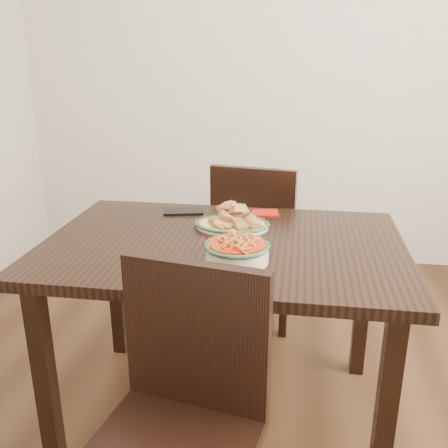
# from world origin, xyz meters

# --- Properties ---
(floor) EXTENTS (3.50, 3.50, 0.00)m
(floor) POSITION_xyz_m (0.00, 0.00, 0.00)
(floor) COLOR #321E10
(floor) RESTS_ON ground
(wall_back) EXTENTS (3.50, 0.10, 2.60)m
(wall_back) POSITION_xyz_m (0.00, 1.75, 1.30)
(wall_back) COLOR beige
(wall_back) RESTS_ON ground
(dining_table) EXTENTS (1.32, 0.88, 0.75)m
(dining_table) POSITION_xyz_m (-0.11, 0.06, 0.66)
(dining_table) COLOR black
(dining_table) RESTS_ON ground
(chair_far) EXTENTS (0.48, 0.48, 0.89)m
(chair_far) POSITION_xyz_m (-0.05, 0.78, 0.50)
(chair_far) COLOR black
(chair_far) RESTS_ON ground
(chair_near) EXTENTS (0.49, 0.49, 0.89)m
(chair_near) POSITION_xyz_m (-0.13, -0.57, 0.50)
(chair_near) COLOR black
(chair_near) RESTS_ON ground
(fish_plate) EXTENTS (0.29, 0.23, 0.11)m
(fish_plate) POSITION_xyz_m (-0.10, 0.21, 0.79)
(fish_plate) COLOR #EEE5C9
(fish_plate) RESTS_ON dining_table
(noodle_bowl) EXTENTS (0.22, 0.22, 0.08)m
(noodle_bowl) POSITION_xyz_m (-0.04, -0.12, 0.79)
(noodle_bowl) COLOR beige
(noodle_bowl) RESTS_ON dining_table
(smartphone) EXTENTS (0.19, 0.13, 0.01)m
(smartphone) POSITION_xyz_m (-0.34, 0.37, 0.76)
(smartphone) COLOR black
(smartphone) RESTS_ON dining_table
(napkin) EXTENTS (0.12, 0.11, 0.01)m
(napkin) POSITION_xyz_m (0.02, 0.39, 0.76)
(napkin) COLOR maroon
(napkin) RESTS_ON dining_table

